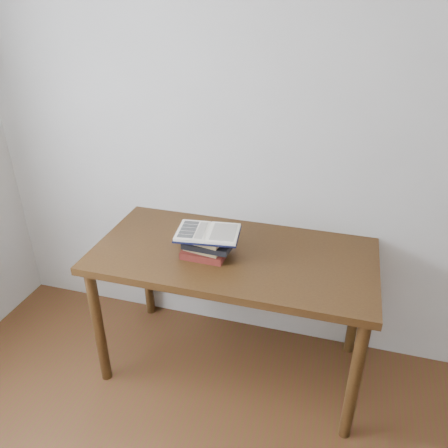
% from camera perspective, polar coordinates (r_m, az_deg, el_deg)
% --- Properties ---
extents(room_shell, '(3.54, 3.54, 2.62)m').
position_cam_1_polar(room_shell, '(0.82, -22.12, -3.17)').
color(room_shell, '#B9B6AF').
rests_on(room_shell, ground).
extents(desk, '(1.49, 0.75, 0.80)m').
position_cam_1_polar(desk, '(2.37, 1.20, -5.68)').
color(desk, '#412910').
rests_on(desk, ground).
extents(book_stack, '(0.27, 0.20, 0.12)m').
position_cam_1_polar(book_stack, '(2.27, -2.29, -2.79)').
color(book_stack, maroon).
rests_on(book_stack, desk).
extents(open_book, '(0.35, 0.26, 0.03)m').
position_cam_1_polar(open_book, '(2.23, -2.11, -1.15)').
color(open_book, black).
rests_on(open_book, book_stack).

